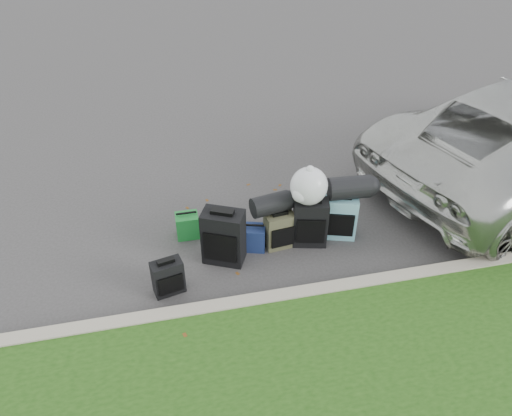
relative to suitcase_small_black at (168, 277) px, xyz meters
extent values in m
plane|color=#383535|center=(1.34, 0.51, -0.23)|extent=(120.00, 120.00, 0.00)
cube|color=#9E937F|center=(1.34, -0.49, -0.15)|extent=(120.00, 0.18, 0.15)
cube|color=black|center=(0.00, 0.00, 0.00)|extent=(0.40, 0.28, 0.46)
cube|color=black|center=(0.75, 0.43, 0.14)|extent=(0.60, 0.50, 0.75)
cube|color=#3A3A26|center=(1.52, 0.55, 0.03)|extent=(0.40, 0.28, 0.52)
cube|color=#6099B1|center=(2.38, 0.58, 0.08)|extent=(0.50, 0.38, 0.63)
cube|color=black|center=(1.93, 0.52, 0.11)|extent=(0.50, 0.37, 0.68)
cube|color=#1C8130|center=(0.34, 1.02, -0.06)|extent=(0.31, 0.25, 0.35)
cube|color=navy|center=(1.17, 0.58, -0.06)|extent=(0.38, 0.33, 0.34)
cylinder|color=black|center=(1.41, 0.61, 0.43)|extent=(0.55, 0.36, 0.27)
cylinder|color=black|center=(2.46, 0.58, 0.55)|extent=(0.57, 0.35, 0.31)
sphere|color=white|center=(1.88, 0.54, 0.69)|extent=(0.48, 0.48, 0.48)
camera|label=1|loc=(0.10, -4.44, 4.19)|focal=35.00mm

